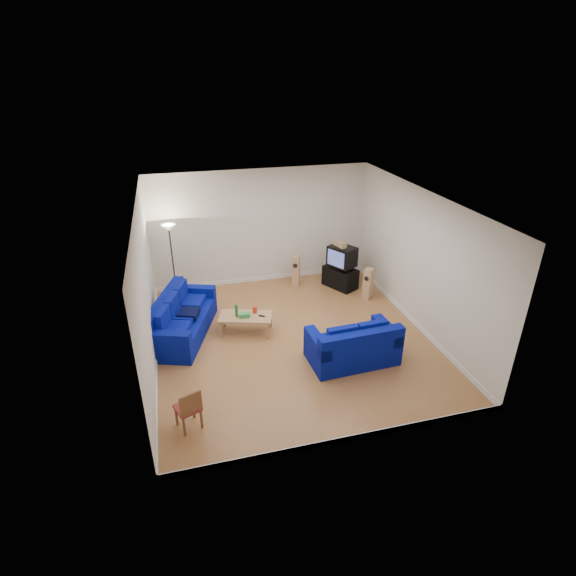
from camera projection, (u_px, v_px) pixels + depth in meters
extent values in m
cube|color=brown|center=(293.00, 339.00, 10.22)|extent=(6.00, 6.50, 0.01)
cube|color=white|center=(293.00, 201.00, 8.80)|extent=(6.00, 6.50, 0.01)
cube|color=silver|center=(261.00, 227.00, 12.32)|extent=(6.00, 0.01, 3.20)
cube|color=silver|center=(351.00, 363.00, 6.69)|extent=(6.00, 0.01, 3.20)
cube|color=silver|center=(146.00, 291.00, 8.81)|extent=(0.01, 6.50, 3.20)
cube|color=silver|center=(420.00, 261.00, 10.20)|extent=(0.01, 6.50, 3.20)
cube|color=white|center=(263.00, 278.00, 13.00)|extent=(6.00, 0.02, 0.12)
cube|color=white|center=(345.00, 439.00, 7.38)|extent=(6.00, 0.02, 0.12)
cube|color=white|center=(157.00, 356.00, 9.50)|extent=(0.02, 6.50, 0.12)
cube|color=white|center=(411.00, 319.00, 10.88)|extent=(0.02, 6.50, 0.12)
cube|color=#040C65|center=(183.00, 326.00, 10.29)|extent=(1.77, 2.59, 0.45)
cube|color=#040C65|center=(164.00, 308.00, 10.11)|extent=(1.03, 2.32, 0.47)
cube|color=#040C65|center=(194.00, 291.00, 11.08)|extent=(1.05, 0.57, 0.26)
cube|color=#040C65|center=(166.00, 338.00, 9.17)|extent=(1.05, 0.57, 0.26)
cube|color=black|center=(189.00, 313.00, 10.12)|extent=(0.55, 0.55, 0.13)
cube|color=#040C65|center=(352.00, 351.00, 9.40)|extent=(1.85, 1.09, 0.44)
cube|color=#040C65|center=(362.00, 342.00, 8.87)|extent=(1.81, 0.32, 0.46)
cube|color=#040C65|center=(317.00, 343.00, 9.03)|extent=(0.28, 1.02, 0.25)
cube|color=#040C65|center=(387.00, 330.00, 9.45)|extent=(0.28, 1.02, 0.25)
cube|color=black|center=(350.00, 334.00, 9.39)|extent=(0.44, 0.44, 0.13)
cube|color=tan|center=(246.00, 317.00, 10.29)|extent=(1.33, 0.94, 0.05)
cube|color=tan|center=(220.00, 330.00, 10.19)|extent=(0.08, 0.08, 0.39)
cube|color=tan|center=(224.00, 319.00, 10.64)|extent=(0.08, 0.08, 0.39)
cube|color=tan|center=(269.00, 331.00, 10.14)|extent=(0.08, 0.08, 0.39)
cube|color=tan|center=(271.00, 320.00, 10.59)|extent=(0.08, 0.08, 0.39)
cylinder|color=#197233|center=(236.00, 311.00, 10.19)|extent=(0.09, 0.09, 0.30)
cube|color=green|center=(245.00, 315.00, 10.21)|extent=(0.23, 0.13, 0.09)
cylinder|color=red|center=(255.00, 310.00, 10.39)|extent=(0.11, 0.11, 0.15)
cube|color=black|center=(262.00, 316.00, 10.25)|extent=(0.15, 0.12, 0.02)
cube|color=black|center=(340.00, 277.00, 12.51)|extent=(0.90, 1.06, 0.57)
cube|color=black|center=(342.00, 267.00, 12.35)|extent=(0.55, 0.54, 0.10)
cube|color=black|center=(342.00, 256.00, 12.18)|extent=(0.79, 0.86, 0.54)
cube|color=#37427A|center=(336.00, 259.00, 12.02)|extent=(0.29, 0.50, 0.43)
cube|color=tan|center=(340.00, 244.00, 12.07)|extent=(0.28, 0.44, 0.14)
cube|color=tan|center=(296.00, 271.00, 12.55)|extent=(0.29, 0.32, 0.87)
cylinder|color=black|center=(295.00, 266.00, 12.34)|extent=(0.13, 0.07, 0.13)
cube|color=tan|center=(368.00, 284.00, 11.82)|extent=(0.32, 0.31, 0.85)
cylinder|color=black|center=(366.00, 279.00, 11.63)|extent=(0.10, 0.10, 0.13)
cylinder|color=black|center=(177.00, 298.00, 11.98)|extent=(0.26, 0.26, 0.03)
cylinder|color=black|center=(173.00, 264.00, 11.55)|extent=(0.03, 0.03, 1.93)
cone|color=white|center=(169.00, 228.00, 11.11)|extent=(0.35, 0.35, 0.15)
cube|color=brown|center=(184.00, 427.00, 7.46)|extent=(0.05, 0.05, 0.39)
cube|color=brown|center=(176.00, 416.00, 7.69)|extent=(0.05, 0.05, 0.39)
cube|color=brown|center=(201.00, 419.00, 7.62)|extent=(0.05, 0.05, 0.39)
cube|color=brown|center=(193.00, 409.00, 7.85)|extent=(0.05, 0.05, 0.39)
cube|color=maroon|center=(188.00, 408.00, 7.56)|extent=(0.50, 0.50, 0.05)
cube|color=brown|center=(191.00, 404.00, 7.34)|extent=(0.37, 0.17, 0.39)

